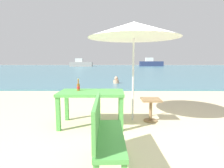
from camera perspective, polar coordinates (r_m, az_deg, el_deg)
The scene contains 10 objects.
ground_plane at distance 3.73m, azimuth 6.59°, elevation -15.15°, with size 120.00×120.00×0.00m, color beige.
sea_water at distance 33.46m, azimuth 1.04°, elevation 4.92°, with size 120.00×50.00×0.08m, color teal.
picnic_table_green at distance 4.01m, azimuth -6.44°, elevation -3.87°, with size 1.40×0.80×0.76m.
beer_bottle_amber at distance 4.14m, azimuth -10.51°, elevation -0.74°, with size 0.07×0.07×0.26m.
patio_umbrella at distance 4.34m, azimuth 6.86°, elevation 16.46°, with size 2.10×2.10×2.30m.
side_table_wood at distance 4.39m, azimuth 12.06°, elevation -6.96°, with size 0.44×0.44×0.54m.
bench_green_left at distance 2.40m, azimuth -2.46°, elevation -14.24°, with size 0.40×1.21×0.95m.
swimmer_person at distance 10.93m, azimuth 1.32°, elevation 1.07°, with size 0.34×0.34×0.41m.
boat_ferry at distance 47.77m, azimuth 12.13°, elevation 6.45°, with size 5.92×1.62×2.15m.
boat_barge at distance 44.04m, azimuth -9.76°, elevation 6.34°, with size 5.29×1.44×1.92m.
Camera 1 is at (-0.39, -3.43, 1.42)m, focal length 29.13 mm.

